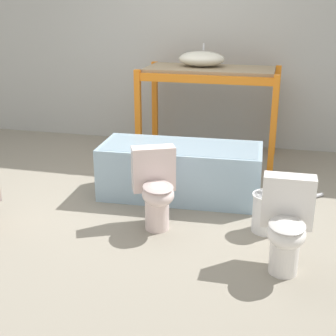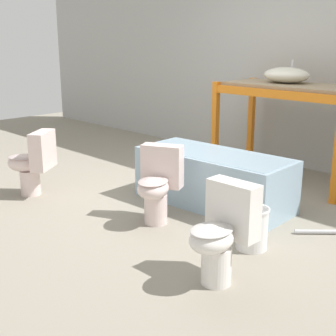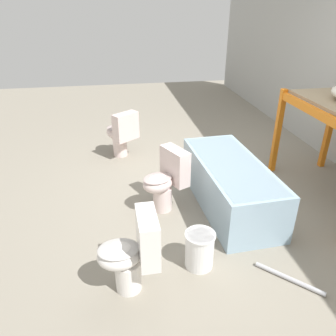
# 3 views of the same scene
# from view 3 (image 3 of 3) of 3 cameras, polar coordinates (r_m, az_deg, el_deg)

# --- Properties ---
(ground_plane) EXTENTS (12.00, 12.00, 0.00)m
(ground_plane) POSITION_cam_3_polar(r_m,az_deg,el_deg) (4.25, 7.80, -3.38)
(ground_plane) COLOR gray
(bathtub_main) EXTENTS (1.65, 0.74, 0.54)m
(bathtub_main) POSITION_cam_3_polar(r_m,az_deg,el_deg) (3.79, 10.76, -2.27)
(bathtub_main) COLOR #99B7CC
(bathtub_main) RESTS_ON ground_plane
(toilet_near) EXTENTS (0.38, 0.48, 0.71)m
(toilet_near) POSITION_cam_3_polar(r_m,az_deg,el_deg) (2.68, -6.17, -14.41)
(toilet_near) COLOR white
(toilet_near) RESTS_ON ground_plane
(toilet_far) EXTENTS (0.58, 0.55, 0.71)m
(toilet_far) POSITION_cam_3_polar(r_m,az_deg,el_deg) (4.96, -8.17, 6.02)
(toilet_far) COLOR silver
(toilet_far) RESTS_ON ground_plane
(toilet_extra) EXTENTS (0.50, 0.57, 0.71)m
(toilet_extra) POSITION_cam_3_polar(r_m,az_deg,el_deg) (3.63, -0.39, -1.99)
(toilet_extra) COLOR silver
(toilet_extra) RESTS_ON ground_plane
(bucket_white) EXTENTS (0.27, 0.27, 0.35)m
(bucket_white) POSITION_cam_3_polar(r_m,az_deg,el_deg) (3.00, 5.51, -13.87)
(bucket_white) COLOR white
(bucket_white) RESTS_ON ground_plane
(loose_pipe) EXTENTS (0.46, 0.44, 0.04)m
(loose_pipe) POSITION_cam_3_polar(r_m,az_deg,el_deg) (3.14, 20.37, -17.60)
(loose_pipe) COLOR #B7B7BC
(loose_pipe) RESTS_ON ground_plane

